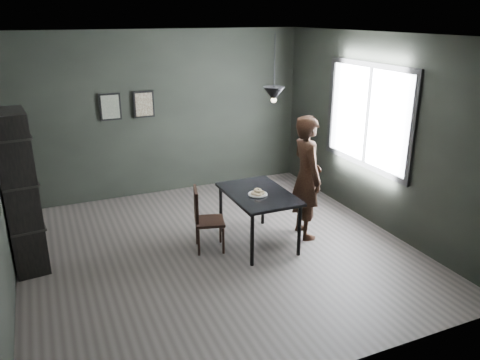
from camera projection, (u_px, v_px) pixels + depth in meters
name	position (u px, v px, depth m)	size (l,w,h in m)	color
ground	(218.00, 250.00, 6.34)	(5.00, 5.00, 0.00)	#36312F
back_wall	(165.00, 114.00, 8.03)	(5.00, 0.10, 2.80)	black
ceiling	(214.00, 35.00, 5.40)	(5.00, 5.00, 0.02)	silver
window_assembly	(368.00, 116.00, 6.90)	(0.04, 1.96, 1.56)	white
cafe_table	(258.00, 198.00, 6.34)	(0.80, 1.20, 0.75)	black
white_plate	(258.00, 195.00, 6.22)	(0.23, 0.23, 0.01)	silver
donut_pile	(258.00, 192.00, 6.21)	(0.19, 0.19, 0.08)	beige
woman	(307.00, 177.00, 6.51)	(0.64, 0.42, 1.76)	black
wood_chair	(204.00, 215.00, 6.21)	(0.46, 0.46, 0.88)	black
shelf_unit	(20.00, 193.00, 5.62)	(0.38, 0.67, 2.00)	black
pendant_lamp	(274.00, 94.00, 6.06)	(0.28, 0.28, 0.86)	black
framed_print_left	(110.00, 107.00, 7.59)	(0.34, 0.04, 0.44)	black
framed_print_right	(144.00, 104.00, 7.80)	(0.34, 0.04, 0.44)	black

